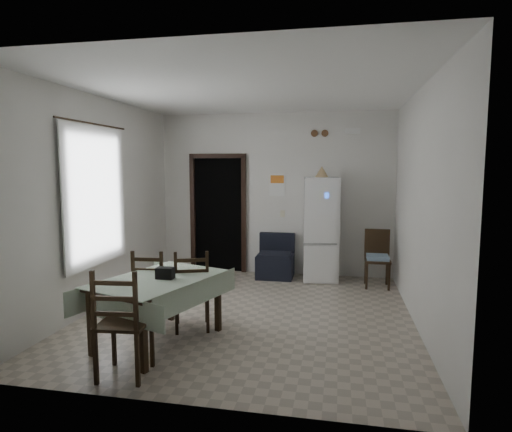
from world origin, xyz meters
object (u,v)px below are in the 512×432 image
object	(u,v)px
navy_seat	(275,256)
dining_chair_far_left	(153,287)
corner_chair	(377,259)
dining_chair_far_right	(192,289)
dining_table	(159,310)
fridge	(321,229)
dining_chair_near_head	(124,321)

from	to	relation	value
navy_seat	dining_chair_far_left	world-z (taller)	dining_chair_far_left
corner_chair	dining_chair_far_right	world-z (taller)	dining_chair_far_right
navy_seat	dining_table	size ratio (longest dim) A/B	0.54
dining_chair_far_right	fridge	bearing A→B (deg)	-138.86
corner_chair	dining_chair_far_right	bearing A→B (deg)	-135.45
navy_seat	dining_chair_near_head	size ratio (longest dim) A/B	0.73
navy_seat	dining_chair_far_right	xyz separation A→B (m)	(-0.63, -2.56, 0.11)
fridge	corner_chair	size ratio (longest dim) A/B	1.91
dining_chair_far_right	dining_chair_far_left	bearing A→B (deg)	-22.62
fridge	dining_chair_far_right	size ratio (longest dim) A/B	1.81
fridge	dining_chair_far_right	bearing A→B (deg)	-125.15
corner_chair	dining_chair_far_left	bearing A→B (deg)	-141.31
dining_chair_near_head	navy_seat	bearing A→B (deg)	-108.16
corner_chair	dining_chair_far_right	size ratio (longest dim) A/B	0.95
dining_chair_far_left	dining_chair_far_right	world-z (taller)	dining_chair_far_right
corner_chair	dining_chair_near_head	world-z (taller)	dining_chair_near_head
dining_table	dining_chair_far_right	world-z (taller)	dining_chair_far_right
corner_chair	fridge	bearing A→B (deg)	162.84
dining_chair_near_head	dining_table	bearing A→B (deg)	-95.57
corner_chair	dining_chair_far_left	distance (m)	3.63
navy_seat	dining_chair_far_left	size ratio (longest dim) A/B	0.80
dining_chair_far_left	dining_chair_far_right	size ratio (longest dim) A/B	0.98
corner_chair	dining_chair_far_right	distance (m)	3.26
navy_seat	corner_chair	xyz separation A→B (m)	(1.71, -0.29, 0.08)
fridge	corner_chair	world-z (taller)	fridge
dining_chair_far_right	dining_chair_near_head	size ratio (longest dim) A/B	0.93
dining_table	dining_chair_near_head	distance (m)	0.79
corner_chair	dining_table	world-z (taller)	corner_chair
dining_chair_far_left	dining_chair_near_head	bearing A→B (deg)	98.90
dining_chair_far_left	dining_chair_near_head	distance (m)	1.30
fridge	corner_chair	distance (m)	1.05
fridge	dining_chair_near_head	world-z (taller)	fridge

